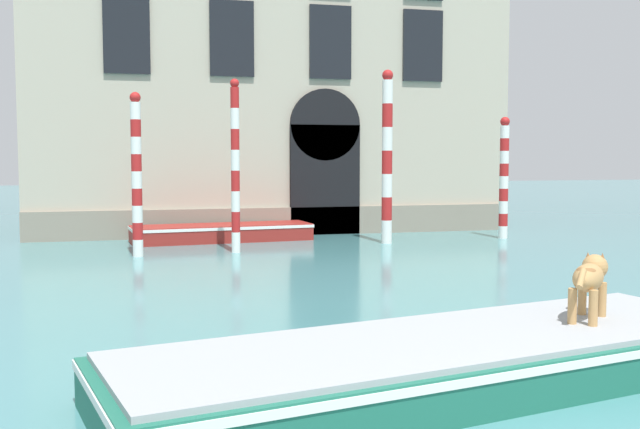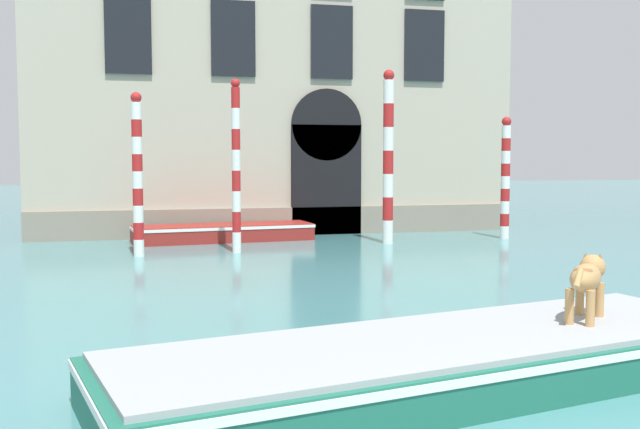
# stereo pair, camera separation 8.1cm
# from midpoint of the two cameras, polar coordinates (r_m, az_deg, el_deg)

# --- Properties ---
(boat_foreground) EXTENTS (7.48, 3.59, 0.52)m
(boat_foreground) POSITION_cam_midpoint_polar(r_m,az_deg,el_deg) (7.97, 9.58, -10.80)
(boat_foreground) COLOR #1E6651
(boat_foreground) RESTS_ON ground_plane
(dog_on_deck) EXTENTS (0.82, 0.85, 0.72)m
(dog_on_deck) POSITION_cam_midpoint_polar(r_m,az_deg,el_deg) (9.01, 19.60, -4.56)
(dog_on_deck) COLOR tan
(dog_on_deck) RESTS_ON boat_foreground
(boat_moored_near_palazzo) EXTENTS (5.06, 1.87, 0.46)m
(boat_moored_near_palazzo) POSITION_cam_midpoint_polar(r_m,az_deg,el_deg) (20.90, -7.60, -1.35)
(boat_moored_near_palazzo) COLOR maroon
(boat_moored_near_palazzo) RESTS_ON ground_plane
(mooring_pole_0) EXTENTS (0.22, 0.22, 4.21)m
(mooring_pole_0) POSITION_cam_midpoint_polar(r_m,az_deg,el_deg) (18.27, -6.60, 3.72)
(mooring_pole_0) COLOR white
(mooring_pole_0) RESTS_ON ground_plane
(mooring_pole_1) EXTENTS (0.29, 0.29, 4.64)m
(mooring_pole_1) POSITION_cam_midpoint_polar(r_m,az_deg,el_deg) (20.16, 5.02, 4.44)
(mooring_pole_1) COLOR white
(mooring_pole_1) RESTS_ON ground_plane
(mooring_pole_2) EXTENTS (0.27, 0.27, 3.45)m
(mooring_pole_2) POSITION_cam_midpoint_polar(r_m,az_deg,el_deg) (21.89, 13.73, 2.78)
(mooring_pole_2) COLOR white
(mooring_pole_2) RESTS_ON ground_plane
(mooring_pole_3) EXTENTS (0.25, 0.25, 3.83)m
(mooring_pole_3) POSITION_cam_midpoint_polar(r_m,az_deg,el_deg) (17.96, -13.93, 3.01)
(mooring_pole_3) COLOR white
(mooring_pole_3) RESTS_ON ground_plane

